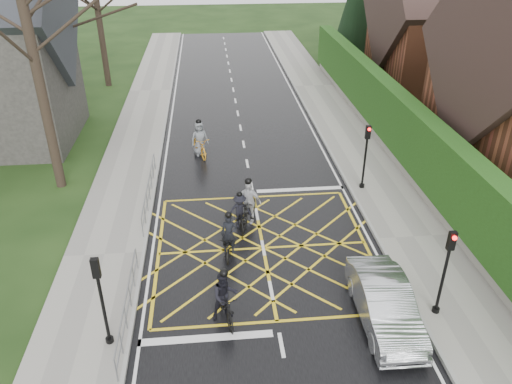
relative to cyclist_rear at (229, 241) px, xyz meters
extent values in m
plane|color=black|center=(1.31, 0.22, -0.59)|extent=(120.00, 120.00, 0.00)
cube|color=black|center=(1.31, 0.22, -0.58)|extent=(9.00, 80.00, 0.01)
cube|color=gray|center=(7.31, 0.22, -0.51)|extent=(3.00, 80.00, 0.15)
cube|color=gray|center=(-4.69, 0.22, -0.51)|extent=(3.00, 80.00, 0.15)
cube|color=slate|center=(9.06, 6.22, -0.24)|extent=(0.50, 38.00, 0.70)
cube|color=#1B380F|center=(9.06, 6.22, 1.51)|extent=(0.90, 38.00, 2.80)
cube|color=brown|center=(16.06, 18.22, 2.41)|extent=(9.00, 8.00, 6.00)
cube|color=#31211D|center=(16.06, 18.22, 5.31)|extent=(9.80, 8.80, 8.80)
cylinder|color=black|center=(12.06, 26.22, 0.01)|extent=(0.50, 0.50, 1.20)
cone|color=black|center=(12.06, 26.22, 4.41)|extent=(4.60, 4.60, 10.00)
cylinder|color=black|center=(-7.69, 6.22, 4.91)|extent=(0.44, 0.44, 11.00)
cylinder|color=black|center=(-8.69, 14.22, 5.41)|extent=(0.44, 0.44, 12.00)
cylinder|color=black|center=(-7.99, 22.22, 4.41)|extent=(0.44, 0.44, 10.00)
cylinder|color=slate|center=(-3.34, -3.28, 0.41)|extent=(0.05, 5.00, 0.05)
cylinder|color=slate|center=(-3.34, -3.28, -0.04)|extent=(0.04, 5.00, 0.04)
cylinder|color=slate|center=(-3.34, -5.78, -0.09)|extent=(0.04, 0.04, 1.00)
cylinder|color=slate|center=(-3.34, -0.78, -0.09)|extent=(0.04, 0.04, 1.00)
cylinder|color=slate|center=(-3.34, 4.22, 0.41)|extent=(0.05, 6.00, 0.05)
cylinder|color=slate|center=(-3.34, 4.22, -0.04)|extent=(0.04, 6.00, 0.04)
cylinder|color=slate|center=(-3.34, 1.22, -0.09)|extent=(0.04, 0.04, 1.00)
cylinder|color=slate|center=(-3.34, 7.22, -0.09)|extent=(0.04, 0.04, 1.00)
cylinder|color=black|center=(6.41, 4.42, 0.91)|extent=(0.10, 0.10, 3.00)
cylinder|color=black|center=(6.41, 4.42, -0.44)|extent=(0.24, 0.24, 0.30)
cube|color=black|center=(6.41, 4.42, 2.31)|extent=(0.22, 0.16, 0.62)
sphere|color=#FF0C0C|center=(6.41, 4.30, 2.49)|extent=(0.14, 0.14, 0.14)
cylinder|color=black|center=(6.41, -3.98, 0.91)|extent=(0.10, 0.10, 3.00)
cylinder|color=black|center=(6.41, -3.98, -0.44)|extent=(0.24, 0.24, 0.30)
cube|color=black|center=(6.41, -3.98, 2.31)|extent=(0.22, 0.16, 0.62)
sphere|color=#FF0C0C|center=(6.41, -4.10, 2.49)|extent=(0.14, 0.14, 0.14)
cylinder|color=black|center=(-3.79, -4.28, 0.91)|extent=(0.10, 0.10, 3.00)
cylinder|color=black|center=(-3.79, -4.28, -0.44)|extent=(0.24, 0.24, 0.30)
cube|color=black|center=(-3.79, -4.28, 2.31)|extent=(0.22, 0.16, 0.62)
sphere|color=#FF0C0C|center=(-3.79, -4.16, 2.49)|extent=(0.14, 0.14, 0.14)
imported|color=black|center=(0.00, -0.03, -0.10)|extent=(0.87, 1.93, 0.98)
imported|color=black|center=(0.00, 0.07, 0.24)|extent=(0.65, 0.47, 1.67)
sphere|color=black|center=(0.00, 0.07, 1.10)|extent=(0.26, 0.26, 0.26)
imported|color=black|center=(-0.31, -3.51, -0.02)|extent=(0.94, 1.97, 1.14)
imported|color=black|center=(-0.31, -3.41, 0.28)|extent=(0.97, 0.83, 1.75)
sphere|color=black|center=(-0.31, -3.41, 1.18)|extent=(0.27, 0.27, 0.27)
imported|color=black|center=(0.52, 1.75, -0.15)|extent=(0.75, 1.73, 0.88)
imported|color=black|center=(0.52, 1.85, 0.16)|extent=(1.02, 0.65, 1.50)
sphere|color=black|center=(0.52, 1.85, 0.93)|extent=(0.24, 0.24, 0.24)
imported|color=black|center=(0.91, 2.09, 0.03)|extent=(1.28, 2.13, 1.23)
imported|color=#AFAFB3|center=(0.91, 2.19, 0.36)|extent=(1.20, 0.83, 1.89)
sphere|color=black|center=(0.91, 2.19, 1.32)|extent=(0.30, 0.30, 0.30)
imported|color=#B97816|center=(-1.10, 9.01, -0.04)|extent=(1.29, 2.19, 1.09)
imported|color=slate|center=(-1.10, 9.11, 0.34)|extent=(1.04, 0.82, 1.85)
sphere|color=black|center=(-1.10, 9.11, 1.28)|extent=(0.29, 0.29, 0.29)
imported|color=#AEB1B5|center=(4.63, -4.07, 0.12)|extent=(1.57, 4.32, 1.42)
camera|label=1|loc=(-0.51, -15.46, 10.71)|focal=35.00mm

